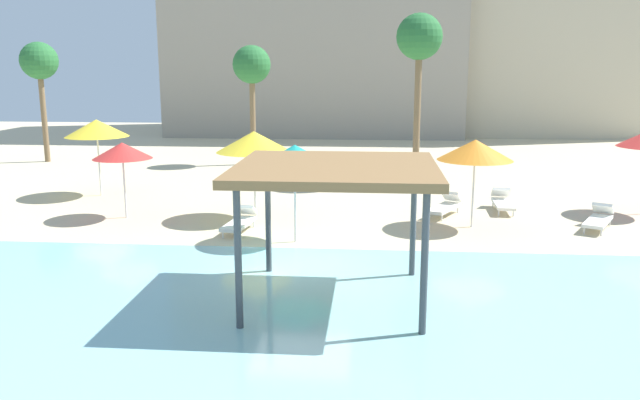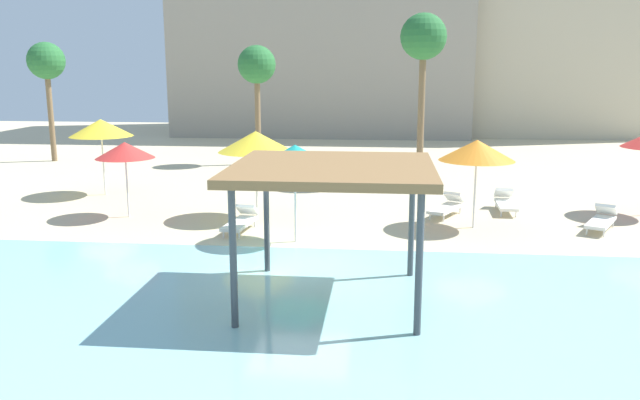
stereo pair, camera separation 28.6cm
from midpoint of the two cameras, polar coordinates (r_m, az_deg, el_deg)
ground_plane at (r=16.29m, az=-1.25°, el=-5.91°), size 80.00×80.00×0.00m
lagoon_water at (r=11.45m, az=-4.52°, el=-13.81°), size 44.00×13.50×0.04m
shade_pavilion at (r=13.32m, az=1.75°, el=2.38°), size 4.17×4.17×2.97m
beach_umbrella_yellow_0 at (r=26.12m, az=-18.61°, el=6.11°), size 2.39×2.39×2.96m
beach_umbrella_orange_1 at (r=20.23m, az=14.18°, el=4.31°), size 2.32×2.32×2.76m
beach_umbrella_teal_2 at (r=18.00m, az=-1.78°, el=4.00°), size 2.16×2.16×2.81m
beach_umbrella_red_3 at (r=21.99m, az=-16.61°, el=4.26°), size 1.93×1.93×2.52m
beach_umbrella_yellow_4 at (r=20.95m, az=-5.35°, el=5.19°), size 2.46×2.46×2.89m
lounge_chair_0 at (r=21.62m, az=24.13°, el=-1.58°), size 1.43×1.95×0.74m
lounge_chair_1 at (r=22.06m, az=11.64°, el=-0.52°), size 1.41×1.96×0.74m
lounge_chair_2 at (r=19.75m, az=-6.60°, el=-1.80°), size 0.83×1.96×0.74m
lounge_chair_3 at (r=23.20m, az=16.50°, el=-0.16°), size 0.69×1.92×0.74m
palm_tree_0 at (r=32.75m, az=-5.39°, el=11.68°), size 1.90×1.90×5.97m
palm_tree_1 at (r=27.32m, az=9.49°, el=13.74°), size 1.90×1.90×7.08m
palm_tree_2 at (r=36.53m, az=-22.95°, el=11.11°), size 1.90×1.90×6.16m
hotel_block_0 at (r=50.03m, az=0.63°, el=16.69°), size 20.89×11.95×18.32m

